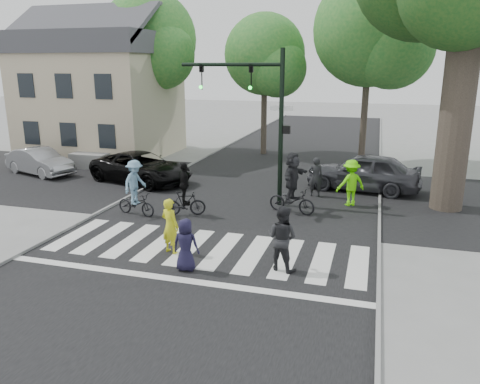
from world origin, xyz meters
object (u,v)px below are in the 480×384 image
at_px(car_suv, 142,168).
at_px(pedestrian_child, 186,245).
at_px(pedestrian_adult, 282,238).
at_px(cyclist_right, 292,186).
at_px(car_silver, 40,161).
at_px(pedestrian_woman, 170,226).
at_px(cyclist_left, 136,192).
at_px(car_grey, 363,172).
at_px(traffic_signal, 260,105).
at_px(cyclist_mid, 185,194).

bearing_deg(car_suv, pedestrian_child, -129.03).
bearing_deg(pedestrian_adult, cyclist_right, -65.83).
bearing_deg(car_silver, pedestrian_child, -108.77).
distance_m(pedestrian_woman, cyclist_left, 4.02).
height_order(pedestrian_woman, cyclist_right, cyclist_right).
height_order(car_suv, car_silver, car_suv).
distance_m(pedestrian_woman, car_grey, 10.34).
relative_size(traffic_signal, cyclist_mid, 3.04).
distance_m(pedestrian_child, car_silver, 14.46).
distance_m(cyclist_left, car_grey, 9.92).
xyz_separation_m(pedestrian_child, car_suv, (-5.83, 8.57, -0.02)).
bearing_deg(car_silver, traffic_signal, -80.96).
height_order(pedestrian_child, car_suv, pedestrian_child).
distance_m(traffic_signal, cyclist_right, 3.37).
relative_size(pedestrian_adult, cyclist_mid, 0.91).
relative_size(cyclist_right, car_grey, 0.47).
bearing_deg(pedestrian_adult, car_silver, -12.08).
bearing_deg(cyclist_left, pedestrian_woman, -47.29).
bearing_deg(cyclist_mid, pedestrian_adult, -40.10).
relative_size(traffic_signal, cyclist_right, 2.60).
height_order(pedestrian_child, cyclist_mid, cyclist_mid).
bearing_deg(pedestrian_child, cyclist_left, -50.17).
bearing_deg(pedestrian_adult, pedestrian_child, 34.67).
xyz_separation_m(pedestrian_adult, car_grey, (1.81, 9.18, -0.07)).
bearing_deg(cyclist_left, pedestrian_child, -47.48).
xyz_separation_m(pedestrian_adult, car_silver, (-14.06, 7.86, -0.24)).
distance_m(pedestrian_child, cyclist_right, 6.15).
bearing_deg(pedestrian_woman, pedestrian_child, 152.19).
bearing_deg(cyclist_left, traffic_signal, 35.33).
relative_size(pedestrian_woman, cyclist_mid, 0.84).
bearing_deg(car_grey, pedestrian_woman, -22.51).
distance_m(car_suv, car_grey, 10.20).
bearing_deg(traffic_signal, cyclist_right, -31.34).
bearing_deg(pedestrian_child, car_grey, -115.89).
distance_m(pedestrian_child, car_grey, 10.84).
distance_m(cyclist_left, cyclist_mid, 1.81).
bearing_deg(traffic_signal, pedestrian_adult, -70.40).
bearing_deg(pedestrian_adult, cyclist_mid, -22.98).
bearing_deg(car_grey, car_suv, -74.56).
distance_m(pedestrian_woman, pedestrian_adult, 3.38).
height_order(traffic_signal, cyclist_mid, traffic_signal).
bearing_deg(pedestrian_woman, cyclist_right, -99.35).
distance_m(traffic_signal, car_grey, 5.93).
bearing_deg(cyclist_mid, car_silver, 156.65).
height_order(pedestrian_child, car_grey, car_grey).
height_order(pedestrian_woman, cyclist_left, cyclist_left).
bearing_deg(car_suv, car_grey, -65.42).
relative_size(pedestrian_child, cyclist_right, 0.63).
height_order(pedestrian_child, cyclist_right, cyclist_right).
relative_size(car_suv, car_silver, 1.27).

